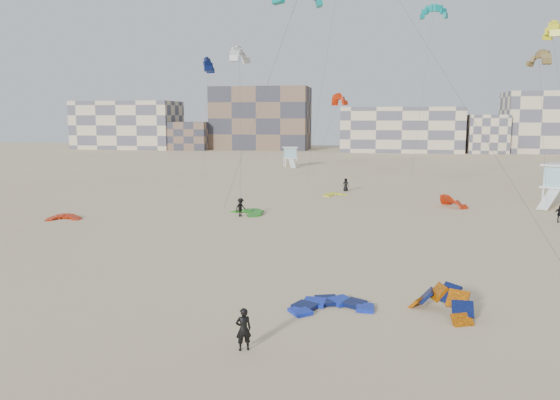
# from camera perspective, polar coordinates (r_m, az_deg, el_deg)

# --- Properties ---
(ground) EXTENTS (320.00, 320.00, 0.00)m
(ground) POSITION_cam_1_polar(r_m,az_deg,el_deg) (26.01, -0.24, -12.45)
(ground) COLOR #CFBA8B
(ground) RESTS_ON ground
(kite_ground_blue) EXTENTS (4.83, 4.95, 0.71)m
(kite_ground_blue) POSITION_cam_1_polar(r_m,az_deg,el_deg) (27.59, 5.34, -11.23)
(kite_ground_blue) COLOR #0F2DD0
(kite_ground_blue) RESTS_ON ground
(kite_ground_orange) EXTENTS (4.68, 4.68, 3.37)m
(kite_ground_orange) POSITION_cam_1_polar(r_m,az_deg,el_deg) (27.85, 16.54, -11.37)
(kite_ground_orange) COLOR #D56300
(kite_ground_orange) RESTS_ON ground
(kite_ground_red) EXTENTS (3.72, 3.86, 1.34)m
(kite_ground_red) POSITION_cam_1_polar(r_m,az_deg,el_deg) (54.28, -21.67, -1.90)
(kite_ground_red) COLOR #C22600
(kite_ground_red) RESTS_ON ground
(kite_ground_green) EXTENTS (5.25, 5.25, 1.16)m
(kite_ground_green) POSITION_cam_1_polar(r_m,az_deg,el_deg) (53.54, -3.39, -1.44)
(kite_ground_green) COLOR #218514
(kite_ground_green) RESTS_ON ground
(kite_ground_red_far) EXTENTS (4.96, 4.92, 3.69)m
(kite_ground_red_far) POSITION_cam_1_polar(r_m,az_deg,el_deg) (60.42, 17.63, -0.67)
(kite_ground_red_far) COLOR #C22600
(kite_ground_red_far) RESTS_ON ground
(kite_ground_yellow) EXTENTS (4.03, 4.04, 0.67)m
(kite_ground_yellow) POSITION_cam_1_polar(r_m,az_deg,el_deg) (66.19, 5.67, 0.48)
(kite_ground_yellow) COLOR #D3E31F
(kite_ground_yellow) RESTS_ON ground
(kitesurfer_main) EXTENTS (0.77, 0.67, 1.78)m
(kitesurfer_main) POSITION_cam_1_polar(r_m,az_deg,el_deg) (22.68, -3.84, -13.31)
(kitesurfer_main) COLOR black
(kitesurfer_main) RESTS_ON ground
(kitesurfer_c) EXTENTS (1.19, 1.31, 1.76)m
(kitesurfer_c) POSITION_cam_1_polar(r_m,az_deg,el_deg) (51.95, -4.14, -0.77)
(kitesurfer_c) COLOR black
(kitesurfer_c) RESTS_ON ground
(kitesurfer_d) EXTENTS (0.99, 0.86, 1.60)m
(kitesurfer_d) POSITION_cam_1_polar(r_m,az_deg,el_deg) (54.80, 27.21, -1.31)
(kitesurfer_d) COLOR black
(kitesurfer_d) RESTS_ON ground
(kitesurfer_e) EXTENTS (0.85, 0.59, 1.66)m
(kitesurfer_e) POSITION_cam_1_polar(r_m,az_deg,el_deg) (70.07, 6.88, 1.60)
(kitesurfer_e) COLOR black
(kitesurfer_e) RESTS_ON ground
(kite_fly_grey) EXTENTS (4.12, 10.39, 16.18)m
(kite_fly_grey) POSITION_cam_1_polar(r_m,az_deg,el_deg) (62.60, -4.24, 14.73)
(kite_fly_grey) COLOR white
(kite_fly_grey) RESTS_ON ground
(kite_fly_olive) EXTENTS (4.23, 12.35, 15.85)m
(kite_fly_olive) POSITION_cam_1_polar(r_m,az_deg,el_deg) (67.67, 25.47, 13.10)
(kite_fly_olive) COLOR brown
(kite_fly_olive) RESTS_ON ground
(kite_fly_yellow) EXTENTS (4.81, 6.89, 20.59)m
(kite_fly_yellow) POSITION_cam_1_polar(r_m,az_deg,el_deg) (82.31, 26.51, 15.46)
(kite_fly_yellow) COLOR #D3E31F
(kite_fly_yellow) RESTS_ON ground
(kite_fly_navy) EXTENTS (4.37, 5.60, 16.50)m
(kite_fly_navy) POSITION_cam_1_polar(r_m,az_deg,el_deg) (77.24, -7.46, 13.65)
(kite_fly_navy) COLOR #0A1448
(kite_fly_navy) RESTS_ON ground
(kite_fly_teal_b) EXTENTS (4.35, 5.60, 23.40)m
(kite_fly_teal_b) POSITION_cam_1_polar(r_m,az_deg,el_deg) (81.22, 15.79, 18.28)
(kite_fly_teal_b) COLOR #008573
(kite_fly_teal_b) RESTS_ON ground
(kite_fly_red) EXTENTS (5.86, 12.04, 12.42)m
(kite_fly_red) POSITION_cam_1_polar(r_m,az_deg,el_deg) (90.95, 6.21, 10.28)
(kite_fly_red) COLOR #C22600
(kite_fly_red) RESTS_ON ground
(lifeguard_tower_near) EXTENTS (4.41, 6.72, 4.46)m
(lifeguard_tower_near) POSITION_cam_1_polar(r_m,az_deg,el_deg) (64.84, 27.20, 1.36)
(lifeguard_tower_near) COLOR white
(lifeguard_tower_near) RESTS_ON ground
(lifeguard_tower_far) EXTENTS (3.37, 5.55, 3.77)m
(lifeguard_tower_far) POSITION_cam_1_polar(r_m,az_deg,el_deg) (103.79, 1.06, 4.51)
(lifeguard_tower_far) COLOR white
(lifeguard_tower_far) RESTS_ON ground
(condo_west_a) EXTENTS (30.00, 15.00, 14.00)m
(condo_west_a) POSITION_cam_1_polar(r_m,az_deg,el_deg) (170.94, -15.62, 7.55)
(condo_west_a) COLOR beige
(condo_west_a) RESTS_ON ground
(condo_west_b) EXTENTS (28.00, 14.00, 18.00)m
(condo_west_b) POSITION_cam_1_polar(r_m,az_deg,el_deg) (161.57, -1.99, 8.52)
(condo_west_b) COLOR brown
(condo_west_b) RESTS_ON ground
(condo_mid) EXTENTS (32.00, 16.00, 12.00)m
(condo_mid) POSITION_cam_1_polar(r_m,az_deg,el_deg) (153.99, 12.51, 7.20)
(condo_mid) COLOR beige
(condo_mid) RESTS_ON ground
(condo_east) EXTENTS (26.00, 14.00, 16.00)m
(condo_east) POSITION_cam_1_polar(r_m,az_deg,el_deg) (162.37, 26.87, 7.25)
(condo_east) COLOR beige
(condo_east) RESTS_ON ground
(condo_fill_left) EXTENTS (12.00, 10.00, 8.00)m
(condo_fill_left) POSITION_cam_1_polar(r_m,az_deg,el_deg) (161.41, -9.44, 6.63)
(condo_fill_left) COLOR brown
(condo_fill_left) RESTS_ON ground
(condo_fill_right) EXTENTS (10.00, 10.00, 10.00)m
(condo_fill_right) POSITION_cam_1_polar(r_m,az_deg,el_deg) (154.39, 20.76, 6.48)
(condo_fill_right) COLOR beige
(condo_fill_right) RESTS_ON ground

